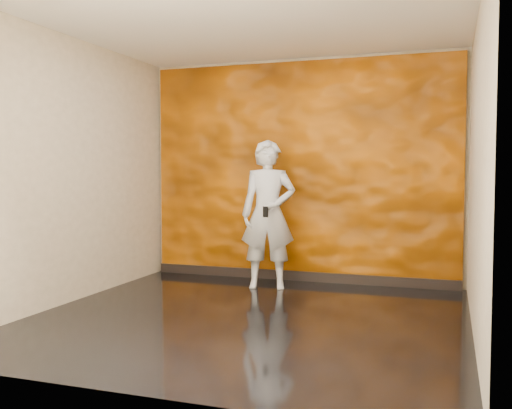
{
  "coord_description": "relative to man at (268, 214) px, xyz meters",
  "views": [
    {
      "loc": [
        1.79,
        -5.02,
        1.39
      ],
      "look_at": [
        -0.23,
        0.92,
        1.02
      ],
      "focal_mm": 40.0,
      "sensor_mm": 36.0,
      "label": 1
    }
  ],
  "objects": [
    {
      "name": "feature_wall",
      "position": [
        0.24,
        0.56,
        0.5
      ],
      "size": [
        3.9,
        0.06,
        2.75
      ],
      "primitive_type": "cube",
      "color": "#D66600",
      "rests_on": "ground"
    },
    {
      "name": "man",
      "position": [
        0.0,
        0.0,
        0.0
      ],
      "size": [
        0.72,
        0.57,
        1.75
      ],
      "primitive_type": "imported",
      "rotation": [
        0.0,
        0.0,
        0.25
      ],
      "color": "#979CA5",
      "rests_on": "ground"
    },
    {
      "name": "room",
      "position": [
        0.24,
        -1.4,
        0.52
      ],
      "size": [
        4.02,
        4.02,
        2.81
      ],
      "color": "black",
      "rests_on": "ground"
    },
    {
      "name": "phone",
      "position": [
        0.05,
        -0.27,
        0.05
      ],
      "size": [
        0.07,
        0.03,
        0.12
      ],
      "primitive_type": "cube",
      "rotation": [
        0.0,
        0.0,
        -0.33
      ],
      "color": "black",
      "rests_on": "man"
    },
    {
      "name": "baseboard",
      "position": [
        0.24,
        0.52,
        -0.82
      ],
      "size": [
        3.9,
        0.04,
        0.12
      ],
      "primitive_type": "cube",
      "color": "black",
      "rests_on": "ground"
    }
  ]
}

